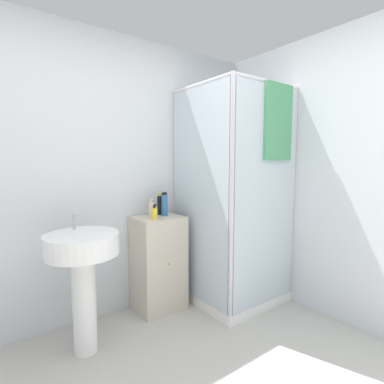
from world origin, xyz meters
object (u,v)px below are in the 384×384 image
(shampoo_bottle_tall_black, at_px, (160,204))
(lotion_bottle_white, at_px, (151,209))
(sink, at_px, (83,265))
(shampoo_bottle_blue, at_px, (165,204))
(soap_dispenser, at_px, (154,213))

(shampoo_bottle_tall_black, height_order, lotion_bottle_white, shampoo_bottle_tall_black)
(sink, xyz_separation_m, shampoo_bottle_blue, (0.84, 0.25, 0.33))
(soap_dispenser, bearing_deg, lotion_bottle_white, 72.03)
(soap_dispenser, height_order, lotion_bottle_white, lotion_bottle_white)
(shampoo_bottle_tall_black, xyz_separation_m, lotion_bottle_white, (-0.11, -0.03, -0.03))
(soap_dispenser, height_order, shampoo_bottle_blue, shampoo_bottle_blue)
(sink, height_order, soap_dispenser, sink)
(sink, relative_size, lotion_bottle_white, 5.91)
(soap_dispenser, distance_m, shampoo_bottle_blue, 0.18)
(sink, relative_size, soap_dispenser, 7.63)
(sink, distance_m, shampoo_bottle_tall_black, 0.96)
(lotion_bottle_white, bearing_deg, sink, -157.66)
(sink, height_order, shampoo_bottle_tall_black, shampoo_bottle_tall_black)
(shampoo_bottle_blue, distance_m, lotion_bottle_white, 0.13)
(shampoo_bottle_tall_black, distance_m, lotion_bottle_white, 0.12)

